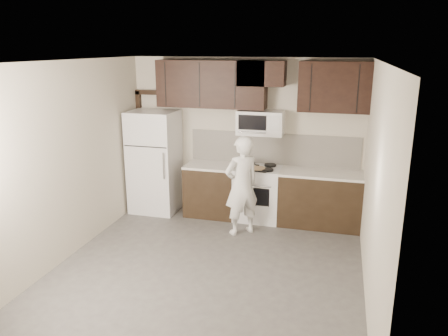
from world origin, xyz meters
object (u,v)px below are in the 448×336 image
at_px(stove, 258,193).
at_px(refrigerator, 155,162).
at_px(person, 242,186).
at_px(microwave, 260,123).

bearing_deg(stove, refrigerator, -178.49).
bearing_deg(refrigerator, person, -19.67).
xyz_separation_m(stove, person, (-0.13, -0.66, 0.33)).
xyz_separation_m(stove, refrigerator, (-1.85, -0.05, 0.44)).
height_order(stove, microwave, microwave).
relative_size(stove, refrigerator, 0.52).
bearing_deg(microwave, person, -99.69).
distance_m(stove, microwave, 1.20).
xyz_separation_m(microwave, person, (-0.13, -0.78, -0.86)).
xyz_separation_m(microwave, refrigerator, (-1.85, -0.17, -0.75)).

